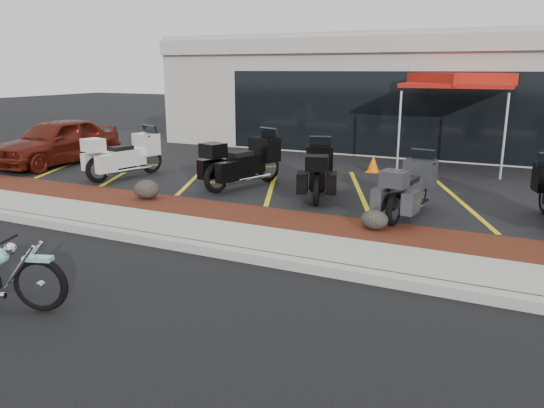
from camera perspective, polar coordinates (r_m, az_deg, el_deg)
The scene contains 16 objects.
ground at distance 7.35m, azimuth -3.29°, elevation -8.73°, with size 90.00×90.00×0.00m, color black.
curb at distance 8.06m, azimuth -0.20°, elevation -5.99°, with size 24.00×0.25×0.15m, color gray.
sidewalk at distance 8.66m, azimuth 1.82°, elevation -4.53°, with size 24.00×1.20×0.15m, color gray.
mulch_bed at distance 9.72m, azimuth 4.68°, elevation -2.42°, with size 24.00×1.20×0.16m, color black.
upper_lot at distance 14.75m, azimuth 12.25°, elevation 3.09°, with size 26.00×9.60×0.15m, color black.
dealership_building at distance 20.66m, azimuth 16.74°, elevation 11.36°, with size 18.00×8.16×4.00m.
boulder_left at distance 11.69m, azimuth -13.32°, elevation 1.55°, with size 0.57×0.48×0.41m, color black.
boulder_mid at distance 9.38m, azimuth 10.97°, elevation -1.67°, with size 0.48×0.40×0.34m, color black.
hero_cruiser at distance 7.00m, azimuth -23.69°, elevation -7.16°, with size 2.60×0.66×0.92m, color #79BCB1, non-canonical shape.
touring_white at distance 14.53m, azimuth -12.93°, elevation 5.76°, with size 2.22×0.85×1.29m, color silver, non-canonical shape.
touring_black_front at distance 13.03m, azimuth -0.36°, elevation 5.30°, with size 2.32×0.88×1.35m, color black, non-canonical shape.
touring_black_mid at distance 12.27m, azimuth 5.17°, elevation 4.43°, with size 2.14×0.82×1.25m, color black, non-canonical shape.
touring_grey at distance 10.97m, azimuth 15.76°, elevation 2.64°, with size 2.06×0.79×1.20m, color #323237, non-canonical shape.
parked_car at distance 16.72m, azimuth -22.16°, elevation 6.25°, with size 1.58×3.93×1.34m, color #4F130B.
traffic_cone at distance 14.64m, azimuth 10.84°, elevation 4.30°, with size 0.33×0.33×0.47m, color orange.
popup_canopy at distance 15.81m, azimuth 19.58°, elevation 12.27°, with size 3.46×3.46×2.62m.
Camera 1 is at (3.29, -5.91, 2.88)m, focal length 35.00 mm.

